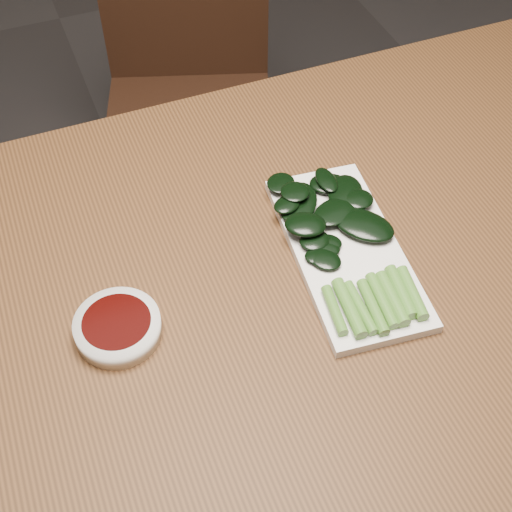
% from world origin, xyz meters
% --- Properties ---
extents(ground, '(6.00, 6.00, 0.00)m').
position_xyz_m(ground, '(0.00, 0.00, 0.00)').
color(ground, '#2E2B2B').
rests_on(ground, ground).
extents(table, '(1.40, 0.80, 0.75)m').
position_xyz_m(table, '(0.00, 0.00, 0.68)').
color(table, '#4D2E16').
rests_on(table, ground).
extents(chair_far, '(0.48, 0.48, 0.89)m').
position_xyz_m(chair_far, '(0.15, 0.78, 0.49)').
color(chair_far, black).
rests_on(chair_far, ground).
extents(sauce_bowl, '(0.11, 0.11, 0.03)m').
position_xyz_m(sauce_bowl, '(-0.18, -0.01, 0.76)').
color(sauce_bowl, white).
rests_on(sauce_bowl, table).
extents(serving_plate, '(0.17, 0.31, 0.01)m').
position_xyz_m(serving_plate, '(0.13, -0.00, 0.76)').
color(serving_plate, white).
rests_on(serving_plate, table).
extents(gai_lan, '(0.16, 0.31, 0.02)m').
position_xyz_m(gai_lan, '(0.13, 0.01, 0.77)').
color(gai_lan, '#4F842D').
rests_on(gai_lan, serving_plate).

